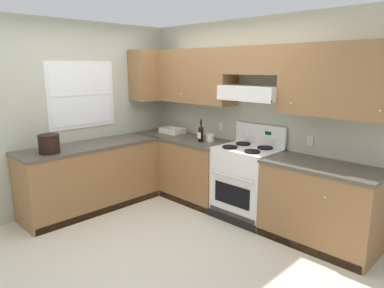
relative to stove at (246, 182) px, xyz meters
The scene contains 10 objects.
ground_plane 1.41m from the stove, 109.62° to the right, with size 7.04×7.04×0.00m, color beige.
wall_back 1.04m from the stove, 97.72° to the left, with size 4.68×0.57×2.55m.
wall_left 2.44m from the stove, 153.27° to the right, with size 0.47×4.00×2.55m.
counter_back_run 0.24m from the stove, behind, with size 3.60×0.65×0.91m.
counter_left_run 2.11m from the stove, 143.32° to the right, with size 0.63×1.91×0.91m.
stove is the anchor object (origin of this frame).
wine_bottle 0.93m from the stove, behind, with size 0.07×0.08×0.32m.
bowl 1.58m from the stove, behind, with size 0.38×0.25×0.08m.
bucket 2.50m from the stove, 130.86° to the right, with size 0.26×0.26×0.23m.
paper_towel_roll 0.83m from the stove, behind, with size 0.12×0.12×0.10m.
Camera 1 is at (2.97, -2.29, 1.93)m, focal length 32.68 mm.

